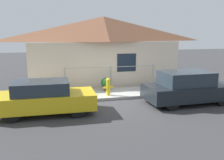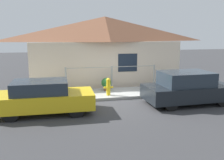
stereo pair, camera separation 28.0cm
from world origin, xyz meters
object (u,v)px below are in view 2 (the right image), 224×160
Objects in this scene: car_left at (44,97)px; car_right at (187,88)px; fire_hydrant at (108,86)px; potted_plant_near_hydrant at (106,83)px.

car_right is at bearing 1.13° from car_left.
car_left is at bearing -149.07° from fire_hydrant.
car_left is at bearing 178.91° from car_right.
car_left is 5.64× the size of potted_plant_near_hydrant.
potted_plant_near_hydrant is at bearing 43.30° from car_left.
fire_hydrant is (-3.15, 1.74, -0.13)m from car_right.
fire_hydrant is 1.26× the size of potted_plant_near_hydrant.
car_right reaches higher than potted_plant_near_hydrant.
car_right reaches higher than fire_hydrant.
car_left is 4.48× the size of fire_hydrant.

